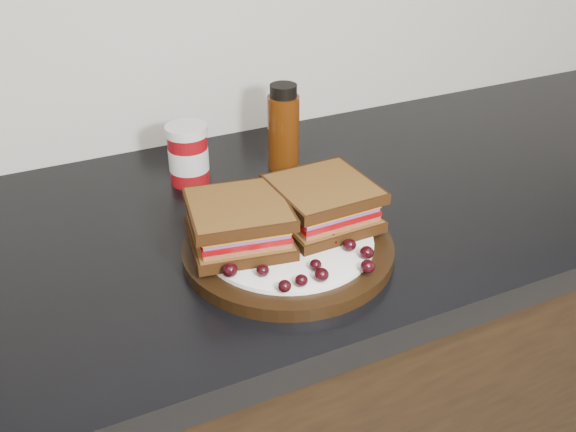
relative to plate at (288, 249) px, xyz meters
name	(u,v)px	position (x,y,z in m)	size (l,w,h in m)	color
countertop	(217,237)	(-0.06, 0.11, -0.03)	(3.98, 0.60, 0.04)	black
plate	(288,249)	(0.00, 0.00, 0.00)	(0.28, 0.28, 0.02)	black
sandwich_left	(239,223)	(-0.06, 0.02, 0.04)	(0.13, 0.13, 0.06)	brown
sandwich_right	(323,203)	(0.06, 0.02, 0.04)	(0.13, 0.13, 0.06)	brown
grape_0	(230,270)	(-0.10, -0.04, 0.02)	(0.02, 0.02, 0.02)	black
grape_1	(263,270)	(-0.06, -0.06, 0.02)	(0.02, 0.02, 0.01)	black
grape_2	(285,286)	(-0.05, -0.10, 0.02)	(0.02, 0.02, 0.01)	black
grape_3	(301,280)	(-0.03, -0.10, 0.02)	(0.02, 0.02, 0.01)	black
grape_4	(322,275)	(0.00, -0.10, 0.02)	(0.02, 0.02, 0.02)	black
grape_5	(316,265)	(0.00, -0.08, 0.02)	(0.02, 0.02, 0.01)	black
grape_6	(368,266)	(0.06, -0.11, 0.02)	(0.02, 0.02, 0.02)	black
grape_7	(367,253)	(0.07, -0.08, 0.02)	(0.02, 0.02, 0.02)	black
grape_8	(350,245)	(0.06, -0.06, 0.02)	(0.02, 0.02, 0.02)	black
grape_9	(333,239)	(0.05, -0.04, 0.02)	(0.02, 0.02, 0.02)	black
grape_10	(341,221)	(0.08, 0.00, 0.02)	(0.02, 0.02, 0.02)	black
grape_11	(328,215)	(0.07, 0.02, 0.02)	(0.02, 0.02, 0.02)	black
grape_12	(319,208)	(0.07, 0.04, 0.02)	(0.02, 0.02, 0.02)	black
grape_13	(239,223)	(-0.05, 0.05, 0.02)	(0.02, 0.02, 0.02)	black
grape_14	(228,229)	(-0.07, 0.05, 0.02)	(0.02, 0.02, 0.02)	black
grape_15	(246,237)	(-0.05, 0.01, 0.02)	(0.02, 0.02, 0.02)	black
grape_16	(230,261)	(-0.09, -0.02, 0.02)	(0.02, 0.02, 0.02)	black
grape_17	(242,231)	(-0.05, 0.03, 0.02)	(0.02, 0.02, 0.02)	black
grape_18	(219,242)	(-0.09, 0.02, 0.02)	(0.02, 0.02, 0.02)	black
grape_19	(223,241)	(-0.08, 0.02, 0.03)	(0.02, 0.02, 0.02)	black
condiment_jar	(188,154)	(-0.05, 0.26, 0.04)	(0.07, 0.07, 0.10)	maroon
oil_bottle	(283,127)	(0.11, 0.24, 0.06)	(0.05, 0.05, 0.14)	#471F07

